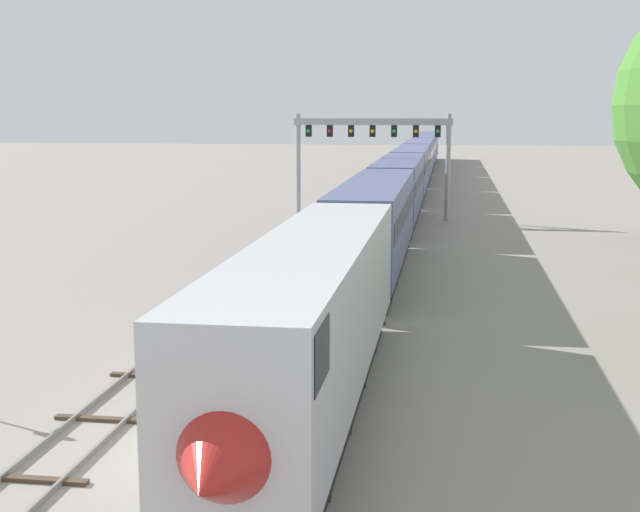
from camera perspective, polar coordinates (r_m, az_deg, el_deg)
ground_plane at (r=22.13m, az=-7.28°, el=-12.69°), size 400.00×400.00×0.00m
track_main at (r=80.23m, az=5.71°, el=3.42°), size 2.60×200.00×0.16m
track_near at (r=60.98m, az=-0.36°, el=1.60°), size 2.60×160.00×0.16m
passenger_train at (r=86.00m, az=5.93°, el=5.51°), size 3.04×144.54×4.80m
signal_gantry at (r=68.01m, az=3.40°, el=7.38°), size 12.10×0.49×8.06m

